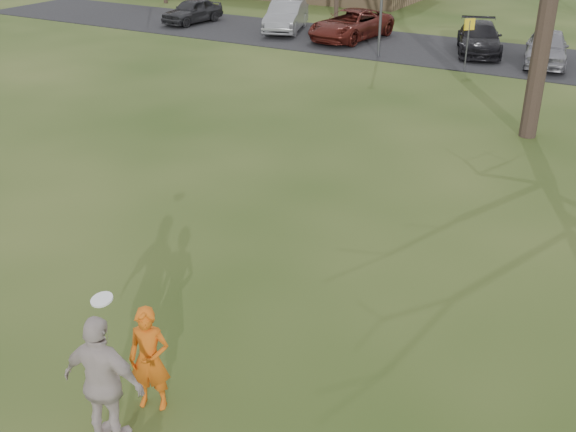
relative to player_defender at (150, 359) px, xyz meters
The scene contains 10 objects.
ground 0.88m from the player_defender, 70.01° to the right, with size 120.00×120.00×0.00m, color #1E380F.
parking_strip 24.71m from the player_defender, 89.74° to the left, with size 62.00×6.50×0.04m, color black.
player_defender is the anchor object (origin of this frame).
car_0 30.46m from the player_defender, 125.99° to the left, with size 1.52×3.78×1.29m, color #27272A.
car_1 28.01m from the player_defender, 116.05° to the left, with size 1.58×4.52×1.49m, color gray.
car_2 26.35m from the player_defender, 108.88° to the left, with size 2.32×5.03×1.40m, color #531A13.
car_3 25.12m from the player_defender, 95.19° to the left, with size 1.83×4.50×1.31m, color black.
car_4 24.23m from the player_defender, 88.22° to the left, with size 1.66×4.13×1.41m, color gray.
catching_play 0.94m from the player_defender, 87.09° to the right, with size 1.21×0.68×2.31m.
sign_yellow 21.78m from the player_defender, 94.97° to the left, with size 0.35×0.35×2.08m.
Camera 1 is at (5.32, -5.29, 6.73)m, focal length 42.01 mm.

